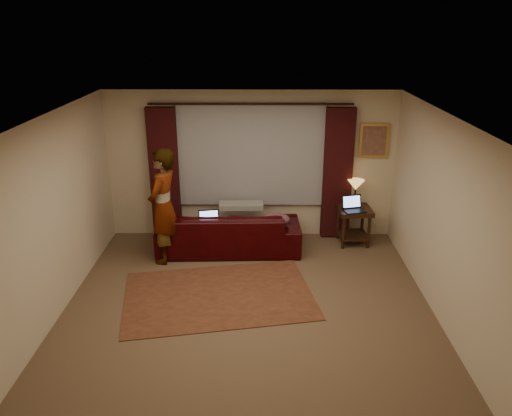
% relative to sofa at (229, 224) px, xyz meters
% --- Properties ---
extents(floor, '(5.00, 5.00, 0.01)m').
position_rel_sofa_xyz_m(floor, '(0.36, -1.82, -0.49)').
color(floor, brown).
rests_on(floor, ground).
extents(ceiling, '(5.00, 5.00, 0.02)m').
position_rel_sofa_xyz_m(ceiling, '(0.36, -1.82, 2.12)').
color(ceiling, silver).
rests_on(ceiling, ground).
extents(wall_back, '(5.00, 0.02, 2.60)m').
position_rel_sofa_xyz_m(wall_back, '(0.36, 0.68, 0.82)').
color(wall_back, beige).
rests_on(wall_back, ground).
extents(wall_front, '(5.00, 0.02, 2.60)m').
position_rel_sofa_xyz_m(wall_front, '(0.36, -4.32, 0.82)').
color(wall_front, beige).
rests_on(wall_front, ground).
extents(wall_left, '(0.02, 5.00, 2.60)m').
position_rel_sofa_xyz_m(wall_left, '(-2.14, -1.82, 0.82)').
color(wall_left, beige).
rests_on(wall_left, ground).
extents(wall_right, '(0.02, 5.00, 2.60)m').
position_rel_sofa_xyz_m(wall_right, '(2.86, -1.82, 0.82)').
color(wall_right, beige).
rests_on(wall_right, ground).
extents(sheer_curtain, '(2.50, 0.05, 1.80)m').
position_rel_sofa_xyz_m(sheer_curtain, '(0.36, 0.62, 1.02)').
color(sheer_curtain, '#95969D').
rests_on(sheer_curtain, wall_back).
extents(drape_left, '(0.50, 0.14, 2.30)m').
position_rel_sofa_xyz_m(drape_left, '(-1.14, 0.57, 0.70)').
color(drape_left, black).
rests_on(drape_left, floor).
extents(drape_right, '(0.50, 0.14, 2.30)m').
position_rel_sofa_xyz_m(drape_right, '(1.86, 0.57, 0.70)').
color(drape_right, black).
rests_on(drape_right, floor).
extents(curtain_rod, '(0.04, 0.04, 3.40)m').
position_rel_sofa_xyz_m(curtain_rod, '(0.36, 0.57, 1.90)').
color(curtain_rod, black).
rests_on(curtain_rod, wall_back).
extents(picture_frame, '(0.50, 0.04, 0.60)m').
position_rel_sofa_xyz_m(picture_frame, '(2.46, 0.65, 1.27)').
color(picture_frame, '#C08F42').
rests_on(picture_frame, wall_back).
extents(sofa, '(2.42, 1.11, 0.96)m').
position_rel_sofa_xyz_m(sofa, '(0.00, 0.00, 0.00)').
color(sofa, black).
rests_on(sofa, floor).
extents(throw_blanket, '(0.76, 0.33, 0.09)m').
position_rel_sofa_xyz_m(throw_blanket, '(0.20, 0.28, 0.48)').
color(throw_blanket, gray).
rests_on(throw_blanket, sofa).
extents(clothing_pile, '(0.48, 0.38, 0.19)m').
position_rel_sofa_xyz_m(clothing_pile, '(0.79, -0.06, 0.10)').
color(clothing_pile, brown).
rests_on(clothing_pile, sofa).
extents(laptop_sofa, '(0.41, 0.43, 0.25)m').
position_rel_sofa_xyz_m(laptop_sofa, '(-0.30, -0.15, 0.12)').
color(laptop_sofa, black).
rests_on(laptop_sofa, sofa).
extents(area_rug, '(2.91, 2.21, 0.01)m').
position_rel_sofa_xyz_m(area_rug, '(-0.06, -1.51, -0.47)').
color(area_rug, brown).
rests_on(area_rug, floor).
extents(end_table, '(0.60, 0.60, 0.65)m').
position_rel_sofa_xyz_m(end_table, '(2.15, 0.30, -0.16)').
color(end_table, black).
rests_on(end_table, floor).
extents(tiffany_lamp, '(0.36, 0.36, 0.46)m').
position_rel_sofa_xyz_m(tiffany_lamp, '(2.17, 0.44, 0.40)').
color(tiffany_lamp, olive).
rests_on(tiffany_lamp, end_table).
extents(laptop_table, '(0.43, 0.45, 0.25)m').
position_rel_sofa_xyz_m(laptop_table, '(2.12, 0.15, 0.30)').
color(laptop_table, black).
rests_on(laptop_table, end_table).
extents(person, '(0.67, 0.67, 1.86)m').
position_rel_sofa_xyz_m(person, '(-1.00, -0.39, 0.45)').
color(person, gray).
rests_on(person, floor).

